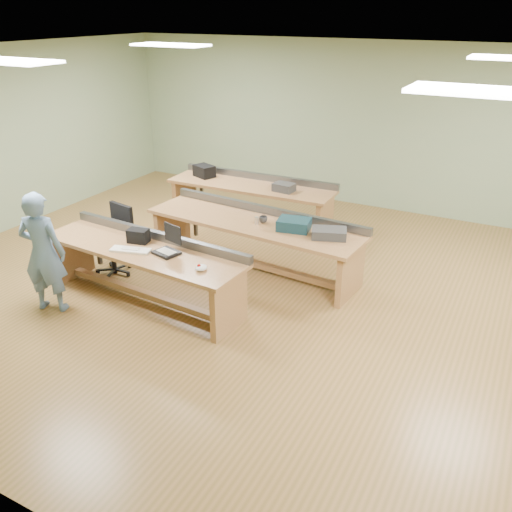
% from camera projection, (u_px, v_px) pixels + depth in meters
% --- Properties ---
extents(floor, '(10.00, 10.00, 0.00)m').
position_uv_depth(floor, '(270.00, 291.00, 7.35)').
color(floor, brown).
rests_on(floor, ground).
extents(ceiling, '(10.00, 10.00, 0.00)m').
position_uv_depth(ceiling, '(273.00, 57.00, 6.08)').
color(ceiling, silver).
rests_on(ceiling, wall_back).
extents(wall_back, '(10.00, 0.04, 3.00)m').
position_uv_depth(wall_back, '(368.00, 127.00, 9.92)').
color(wall_back, gray).
rests_on(wall_back, floor).
extents(fluor_panels, '(6.20, 3.50, 0.03)m').
position_uv_depth(fluor_panels, '(273.00, 60.00, 6.10)').
color(fluor_panels, white).
rests_on(fluor_panels, ceiling).
extents(workbench_front, '(2.91, 0.96, 0.86)m').
position_uv_depth(workbench_front, '(144.00, 262.00, 6.91)').
color(workbench_front, '#B37F4B').
rests_on(workbench_front, floor).
extents(workbench_mid, '(3.29, 1.11, 0.86)m').
position_uv_depth(workbench_mid, '(255.00, 233.00, 7.75)').
color(workbench_mid, '#B37F4B').
rests_on(workbench_mid, floor).
extents(workbench_back, '(2.93, 0.86, 0.86)m').
position_uv_depth(workbench_back, '(252.00, 195.00, 9.33)').
color(workbench_back, '#B37F4B').
rests_on(workbench_back, floor).
extents(person, '(0.66, 0.53, 1.56)m').
position_uv_depth(person, '(43.00, 253.00, 6.62)').
color(person, '#657AA5').
rests_on(person, floor).
extents(laptop_base, '(0.35, 0.31, 0.03)m').
position_uv_depth(laptop_base, '(166.00, 253.00, 6.65)').
color(laptop_base, black).
rests_on(laptop_base, workbench_front).
extents(laptop_screen, '(0.29, 0.09, 0.24)m').
position_uv_depth(laptop_screen, '(173.00, 234.00, 6.64)').
color(laptop_screen, black).
rests_on(laptop_screen, laptop_base).
extents(keyboard, '(0.53, 0.30, 0.03)m').
position_uv_depth(keyboard, '(131.00, 250.00, 6.72)').
color(keyboard, silver).
rests_on(keyboard, workbench_front).
extents(trackball_mouse, '(0.13, 0.16, 0.06)m').
position_uv_depth(trackball_mouse, '(201.00, 268.00, 6.23)').
color(trackball_mouse, white).
rests_on(trackball_mouse, workbench_front).
extents(camera_bag, '(0.29, 0.22, 0.18)m').
position_uv_depth(camera_bag, '(138.00, 236.00, 6.95)').
color(camera_bag, black).
rests_on(camera_bag, workbench_front).
extents(task_chair, '(0.63, 0.63, 0.99)m').
position_uv_depth(task_chair, '(115.00, 249.00, 7.75)').
color(task_chair, black).
rests_on(task_chair, floor).
extents(parts_bin_teal, '(0.48, 0.39, 0.15)m').
position_uv_depth(parts_bin_teal, '(294.00, 224.00, 7.34)').
color(parts_bin_teal, '#112F3A').
rests_on(parts_bin_teal, workbench_mid).
extents(parts_bin_grey, '(0.52, 0.42, 0.12)m').
position_uv_depth(parts_bin_grey, '(329.00, 233.00, 7.10)').
color(parts_bin_grey, '#323234').
rests_on(parts_bin_grey, workbench_mid).
extents(mug, '(0.13, 0.13, 0.09)m').
position_uv_depth(mug, '(263.00, 219.00, 7.60)').
color(mug, '#323234').
rests_on(mug, workbench_mid).
extents(drinks_can, '(0.06, 0.06, 0.11)m').
position_uv_depth(drinks_can, '(257.00, 221.00, 7.54)').
color(drinks_can, silver).
rests_on(drinks_can, workbench_mid).
extents(storage_box_back, '(0.43, 0.37, 0.21)m').
position_uv_depth(storage_box_back, '(204.00, 171.00, 9.61)').
color(storage_box_back, black).
rests_on(storage_box_back, workbench_back).
extents(tray_back, '(0.36, 0.28, 0.13)m').
position_uv_depth(tray_back, '(284.00, 187.00, 8.87)').
color(tray_back, '#323234').
rests_on(tray_back, workbench_back).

